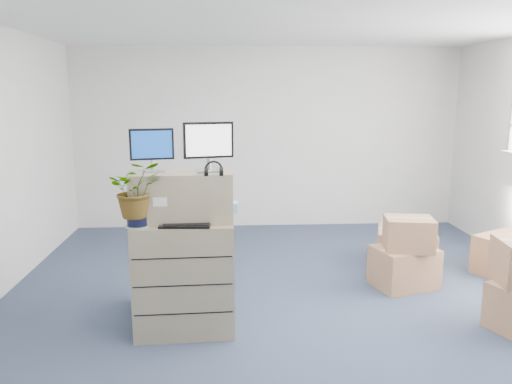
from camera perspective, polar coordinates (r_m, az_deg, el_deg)
ground at (r=4.81m, az=4.72°, el=-14.62°), size 7.00×7.00×0.00m
wall_back at (r=7.85m, az=1.30°, el=6.15°), size 6.00×0.02×2.80m
filing_cabinet_lower at (r=4.52m, az=-8.19°, el=-9.55°), size 0.88×0.56×1.00m
filing_cabinet_upper at (r=4.36m, az=-8.42°, el=-0.48°), size 0.88×0.46×0.43m
monitor_left at (r=4.35m, az=-11.82°, el=4.99°), size 0.37×0.18×0.37m
monitor_right at (r=4.27m, az=-5.44°, el=5.48°), size 0.42×0.21×0.42m
headphones at (r=4.13m, az=-4.86°, el=2.56°), size 0.15×0.02×0.15m
keyboard at (r=4.21m, az=-8.11°, el=-3.77°), size 0.43×0.20×0.02m
mouse at (r=4.24m, az=-4.26°, el=-3.51°), size 0.09×0.06×0.03m
water_bottle at (r=4.40m, az=-7.40°, el=-1.57°), size 0.07×0.07×0.25m
phone_dock at (r=4.39m, az=-9.37°, el=-2.80°), size 0.05×0.05×0.12m
external_drive at (r=4.45m, az=-4.19°, el=-2.60°), size 0.21×0.17×0.06m
tissue_box at (r=4.42m, az=-3.60°, el=-1.74°), size 0.24×0.13×0.09m
potted_plant at (r=4.21m, az=-13.52°, el=-0.53°), size 0.53×0.57×0.45m
office_chair at (r=4.94m, az=-8.72°, el=-8.85°), size 0.93×0.89×0.82m
cardboard_boxes at (r=5.86m, az=21.47°, el=-7.31°), size 2.06×2.46×0.82m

